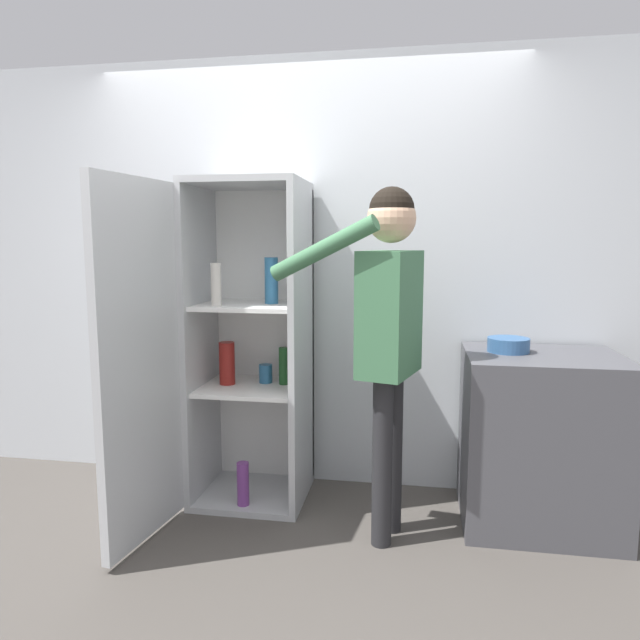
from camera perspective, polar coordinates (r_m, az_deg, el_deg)
The scene contains 6 objects.
ground_plane at distance 2.90m, azimuth -5.20°, elevation -22.81°, with size 12.00×12.00×0.00m, color #4C4742.
wall_back at distance 3.46m, azimuth -1.29°, elevation 4.46°, with size 7.00×0.06×2.55m.
refrigerator at distance 3.19m, azimuth -9.03°, elevation -2.67°, with size 0.75×1.17×1.81m.
person at distance 2.75m, azimuth 6.83°, elevation 0.58°, with size 0.73×0.49×1.73m.
counter at distance 3.25m, azimuth 21.13°, elevation -11.08°, with size 0.78×0.65×0.91m.
bowl at distance 3.14m, azimuth 18.32°, elevation -2.38°, with size 0.21×0.21×0.07m.
Camera 1 is at (0.66, -2.41, 1.47)m, focal length 32.00 mm.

